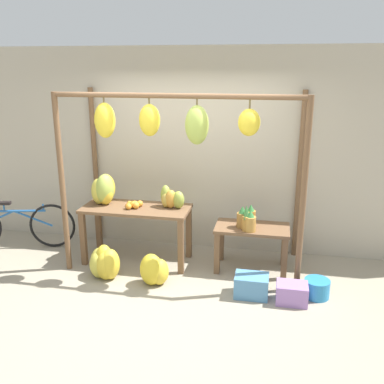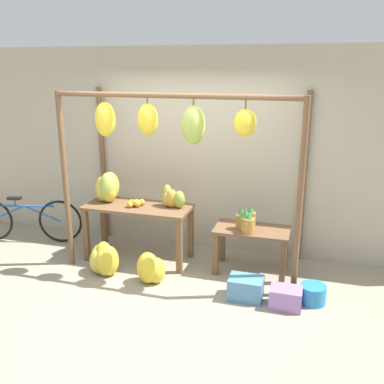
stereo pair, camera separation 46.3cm
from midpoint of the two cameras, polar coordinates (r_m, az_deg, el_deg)
The scene contains 15 objects.
ground_plane at distance 5.02m, azimuth -1.47°, elevation -13.93°, with size 20.00×20.00×0.00m, color gray.
shop_wall_back at distance 5.97m, azimuth 3.10°, elevation 5.44°, with size 8.00×0.08×2.80m.
stall_awning at distance 5.04m, azimuth 0.29°, elevation 6.85°, with size 2.96×1.15×2.25m.
display_table_main at distance 5.72m, azimuth -4.90°, elevation -3.10°, with size 1.41×0.60×0.76m.
display_table_side at distance 5.49m, azimuth 10.37°, elevation -6.08°, with size 0.93×0.51×0.59m.
banana_pile_on_table at distance 5.85m, azimuth -8.95°, elevation 0.50°, with size 0.37×0.43×0.41m.
orange_pile at distance 5.64m, azimuth -5.32°, elevation -1.53°, with size 0.21×0.22×0.09m.
pineapple_cluster at distance 5.33m, azimuth 9.74°, elevation -3.88°, with size 0.25×0.33×0.31m.
banana_pile_ground_left at distance 5.52m, azimuth -9.33°, elevation -8.95°, with size 0.46×0.40×0.42m.
banana_pile_ground_right at distance 5.25m, azimuth -2.95°, elevation -10.23°, with size 0.42×0.35×0.39m.
fruit_crate_white at distance 5.02m, azimuth 9.87°, elevation -12.57°, with size 0.38×0.28×0.25m.
blue_bucket at distance 5.13m, azimuth 18.40°, elevation -12.82°, with size 0.29×0.29×0.21m.
parked_bicycle at distance 6.74m, azimuth -19.50°, elevation -3.53°, with size 1.66×0.43×0.70m.
papaya_pile at distance 5.57m, azimuth -0.39°, elevation -0.82°, with size 0.38×0.25×0.29m.
fruit_crate_purple at distance 4.95m, azimuth 15.10°, elevation -13.52°, with size 0.34×0.25×0.23m.
Camera 2 is at (1.56, -4.06, 2.55)m, focal length 40.00 mm.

